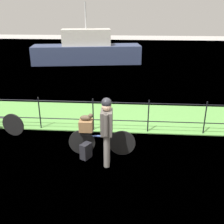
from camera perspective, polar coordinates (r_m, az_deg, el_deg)
The scene contains 10 objects.
ground_plane at distance 6.30m, azimuth 0.92°, elevation -12.31°, with size 60.00×60.00×0.00m, color #9E9993.
grass_strip at distance 9.06m, azimuth 2.13°, elevation -1.04°, with size 27.00×2.40×0.03m, color #569342.
harbor_water at distance 15.99m, azimuth 3.21°, elevation 9.07°, with size 30.00×30.00×0.00m, color #60849E.
iron_fence at distance 7.82m, azimuth 1.85°, elevation -0.25°, with size 18.04×0.04×1.03m.
bicycle_main at distance 6.72m, azimuth -2.32°, elevation -6.45°, with size 1.68×0.17×0.67m.
wooden_crate at distance 6.56m, azimuth -5.61°, elevation -2.89°, with size 0.33×0.29×0.28m, color brown.
terrier_dog at distance 6.47m, azimuth -5.46°, elevation -1.16°, with size 0.32×0.15×0.18m.
cyclist_person at distance 6.02m, azimuth -1.16°, elevation -3.07°, with size 0.27×0.54×1.68m.
backpack_on_paving at distance 6.67m, azimuth -5.64°, elevation -8.31°, with size 0.28×0.18×0.40m, color black.
moored_boat_near at distance 17.84m, azimuth -5.46°, elevation 13.00°, with size 7.15×2.74×3.77m.
Camera 1 is at (0.30, -5.21, 3.54)m, focal length 42.49 mm.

